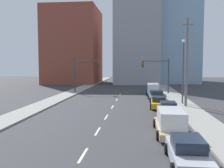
% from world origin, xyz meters
% --- Properties ---
extents(sidewalk_left, '(2.93, 92.27, 0.17)m').
position_xyz_m(sidewalk_left, '(-8.96, 46.13, 0.09)').
color(sidewalk_left, gray).
rests_on(sidewalk_left, ground).
extents(sidewalk_right, '(2.93, 92.27, 0.17)m').
position_xyz_m(sidewalk_right, '(8.96, 46.13, 0.09)').
color(sidewalk_right, gray).
rests_on(sidewalk_right, ground).
extents(lane_stripe_at_8m, '(0.16, 2.40, 0.01)m').
position_xyz_m(lane_stripe_at_8m, '(0.00, 8.18, 0.00)').
color(lane_stripe_at_8m, beige).
rests_on(lane_stripe_at_8m, ground).
extents(lane_stripe_at_13m, '(0.16, 2.40, 0.01)m').
position_xyz_m(lane_stripe_at_13m, '(0.00, 13.39, 0.00)').
color(lane_stripe_at_13m, beige).
rests_on(lane_stripe_at_13m, ground).
extents(lane_stripe_at_19m, '(0.16, 2.40, 0.01)m').
position_xyz_m(lane_stripe_at_19m, '(0.00, 18.69, 0.00)').
color(lane_stripe_at_19m, beige).
rests_on(lane_stripe_at_19m, ground).
extents(lane_stripe_at_25m, '(0.16, 2.40, 0.01)m').
position_xyz_m(lane_stripe_at_25m, '(0.00, 24.73, 0.00)').
color(lane_stripe_at_25m, beige).
rests_on(lane_stripe_at_25m, ground).
extents(lane_stripe_at_31m, '(0.16, 2.40, 0.01)m').
position_xyz_m(lane_stripe_at_31m, '(0.00, 31.10, 0.00)').
color(lane_stripe_at_31m, beige).
rests_on(lane_stripe_at_31m, ground).
extents(lane_stripe_at_38m, '(0.16, 2.40, 0.01)m').
position_xyz_m(lane_stripe_at_38m, '(0.00, 37.74, 0.00)').
color(lane_stripe_at_38m, beige).
rests_on(lane_stripe_at_38m, ground).
extents(building_brick_left, '(14.00, 16.00, 20.53)m').
position_xyz_m(building_brick_left, '(-14.96, 63.28, 10.27)').
color(building_brick_left, brown).
rests_on(building_brick_left, ground).
extents(building_office_center, '(12.00, 20.00, 30.02)m').
position_xyz_m(building_office_center, '(2.66, 67.28, 15.01)').
color(building_office_center, '#99999E').
rests_on(building_office_center, ground).
extents(building_glass_right, '(13.00, 20.00, 37.29)m').
position_xyz_m(building_glass_right, '(13.26, 71.28, 18.64)').
color(building_glass_right, '#8CADC6').
rests_on(building_glass_right, ground).
extents(traffic_signal_left, '(4.84, 0.35, 6.24)m').
position_xyz_m(traffic_signal_left, '(-7.07, 39.16, 4.08)').
color(traffic_signal_left, '#38383D').
rests_on(traffic_signal_left, ground).
extents(traffic_signal_right, '(4.84, 0.35, 6.24)m').
position_xyz_m(traffic_signal_right, '(7.07, 39.16, 4.08)').
color(traffic_signal_right, '#38383D').
rests_on(traffic_signal_right, ground).
extents(utility_pole_right_mid, '(1.60, 0.32, 10.79)m').
position_xyz_m(utility_pole_right_mid, '(8.94, 25.38, 5.52)').
color(utility_pole_right_mid, slate).
rests_on(utility_pole_right_mid, ground).
extents(street_lamp, '(0.44, 0.44, 8.41)m').
position_xyz_m(street_lamp, '(8.89, 27.37, 4.87)').
color(street_lamp, '#4C4C51').
rests_on(street_lamp, ground).
extents(sedan_silver, '(2.07, 4.68, 1.44)m').
position_xyz_m(sedan_silver, '(5.74, 7.44, 0.66)').
color(sedan_silver, '#B2B2BC').
rests_on(sedan_silver, ground).
extents(box_truck_tan, '(2.35, 5.80, 1.87)m').
position_xyz_m(box_truck_tan, '(5.59, 13.19, 0.90)').
color(box_truck_tan, tan).
rests_on(box_truck_tan, ground).
extents(sedan_red, '(2.07, 4.44, 1.51)m').
position_xyz_m(sedan_red, '(6.13, 19.49, 0.69)').
color(sedan_red, red).
rests_on(sedan_red, ground).
extents(sedan_yellow, '(2.22, 4.45, 1.38)m').
position_xyz_m(sedan_yellow, '(5.62, 24.58, 0.64)').
color(sedan_yellow, gold).
rests_on(sedan_yellow, ground).
extents(sedan_gray, '(2.33, 4.75, 1.51)m').
position_xyz_m(sedan_gray, '(5.77, 30.66, 0.68)').
color(sedan_gray, slate).
rests_on(sedan_gray, ground).
extents(box_truck_blue, '(2.44, 6.40, 1.94)m').
position_xyz_m(box_truck_blue, '(5.69, 37.63, 0.93)').
color(box_truck_blue, navy).
rests_on(box_truck_blue, ground).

